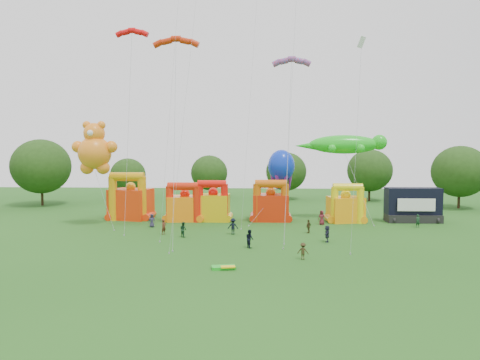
{
  "coord_description": "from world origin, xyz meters",
  "views": [
    {
      "loc": [
        3.08,
        -32.64,
        10.06
      ],
      "look_at": [
        0.4,
        18.0,
        6.51
      ],
      "focal_mm": 32.0,
      "sensor_mm": 36.0,
      "label": 1
    }
  ],
  "objects_px": {
    "bouncy_castle_0": "(130,201)",
    "gecko_kite": "(353,171)",
    "spectator_0": "(152,221)",
    "bouncy_castle_2": "(213,205)",
    "teddy_bear_kite": "(99,171)",
    "octopus_kite": "(271,192)",
    "spectator_4": "(309,226)",
    "stage_trailer": "(413,205)"
  },
  "relations": [
    {
      "from": "bouncy_castle_2",
      "to": "gecko_kite",
      "type": "distance_m",
      "value": 20.32
    },
    {
      "from": "spectator_4",
      "to": "teddy_bear_kite",
      "type": "bearing_deg",
      "value": -55.92
    },
    {
      "from": "stage_trailer",
      "to": "spectator_4",
      "type": "distance_m",
      "value": 17.96
    },
    {
      "from": "bouncy_castle_2",
      "to": "teddy_bear_kite",
      "type": "height_order",
      "value": "teddy_bear_kite"
    },
    {
      "from": "gecko_kite",
      "to": "spectator_0",
      "type": "height_order",
      "value": "gecko_kite"
    },
    {
      "from": "teddy_bear_kite",
      "to": "gecko_kite",
      "type": "xyz_separation_m",
      "value": [
        33.93,
        6.19,
        -0.12
      ]
    },
    {
      "from": "octopus_kite",
      "to": "spectator_4",
      "type": "xyz_separation_m",
      "value": [
        4.4,
        -8.9,
        -3.25
      ]
    },
    {
      "from": "bouncy_castle_2",
      "to": "gecko_kite",
      "type": "height_order",
      "value": "gecko_kite"
    },
    {
      "from": "stage_trailer",
      "to": "octopus_kite",
      "type": "height_order",
      "value": "octopus_kite"
    },
    {
      "from": "gecko_kite",
      "to": "spectator_0",
      "type": "relative_size",
      "value": 7.54
    },
    {
      "from": "bouncy_castle_0",
      "to": "gecko_kite",
      "type": "relative_size",
      "value": 0.53
    },
    {
      "from": "teddy_bear_kite",
      "to": "octopus_kite",
      "type": "height_order",
      "value": "teddy_bear_kite"
    },
    {
      "from": "bouncy_castle_2",
      "to": "teddy_bear_kite",
      "type": "distance_m",
      "value": 16.15
    },
    {
      "from": "bouncy_castle_0",
      "to": "stage_trailer",
      "type": "height_order",
      "value": "bouncy_castle_0"
    },
    {
      "from": "gecko_kite",
      "to": "bouncy_castle_2",
      "type": "bearing_deg",
      "value": -178.59
    },
    {
      "from": "spectator_4",
      "to": "octopus_kite",
      "type": "bearing_deg",
      "value": -113.93
    },
    {
      "from": "gecko_kite",
      "to": "teddy_bear_kite",
      "type": "bearing_deg",
      "value": -169.66
    },
    {
      "from": "bouncy_castle_0",
      "to": "teddy_bear_kite",
      "type": "bearing_deg",
      "value": -107.3
    },
    {
      "from": "bouncy_castle_2",
      "to": "stage_trailer",
      "type": "height_order",
      "value": "bouncy_castle_2"
    },
    {
      "from": "stage_trailer",
      "to": "teddy_bear_kite",
      "type": "height_order",
      "value": "teddy_bear_kite"
    },
    {
      "from": "bouncy_castle_2",
      "to": "octopus_kite",
      "type": "distance_m",
      "value": 8.46
    },
    {
      "from": "bouncy_castle_0",
      "to": "stage_trailer",
      "type": "relative_size",
      "value": 0.93
    },
    {
      "from": "bouncy_castle_2",
      "to": "spectator_4",
      "type": "bearing_deg",
      "value": -33.54
    },
    {
      "from": "teddy_bear_kite",
      "to": "gecko_kite",
      "type": "distance_m",
      "value": 34.49
    },
    {
      "from": "bouncy_castle_0",
      "to": "bouncy_castle_2",
      "type": "bearing_deg",
      "value": -3.83
    },
    {
      "from": "stage_trailer",
      "to": "spectator_4",
      "type": "height_order",
      "value": "stage_trailer"
    },
    {
      "from": "stage_trailer",
      "to": "octopus_kite",
      "type": "xyz_separation_m",
      "value": [
        -19.87,
        -0.1,
        1.74
      ]
    },
    {
      "from": "bouncy_castle_0",
      "to": "stage_trailer",
      "type": "bearing_deg",
      "value": -0.3
    },
    {
      "from": "octopus_kite",
      "to": "spectator_4",
      "type": "height_order",
      "value": "octopus_kite"
    },
    {
      "from": "gecko_kite",
      "to": "spectator_0",
      "type": "bearing_deg",
      "value": -167.53
    },
    {
      "from": "bouncy_castle_2",
      "to": "spectator_4",
      "type": "distance_m",
      "value": 15.24
    },
    {
      "from": "stage_trailer",
      "to": "gecko_kite",
      "type": "xyz_separation_m",
      "value": [
        -8.42,
        -0.12,
        4.88
      ]
    },
    {
      "from": "stage_trailer",
      "to": "spectator_0",
      "type": "relative_size",
      "value": 4.25
    },
    {
      "from": "teddy_bear_kite",
      "to": "spectator_4",
      "type": "distance_m",
      "value": 27.79
    },
    {
      "from": "bouncy_castle_2",
      "to": "spectator_4",
      "type": "height_order",
      "value": "bouncy_castle_2"
    },
    {
      "from": "spectator_0",
      "to": "spectator_4",
      "type": "xyz_separation_m",
      "value": [
        20.04,
        -2.88,
        -0.05
      ]
    },
    {
      "from": "stage_trailer",
      "to": "spectator_0",
      "type": "xyz_separation_m",
      "value": [
        -35.51,
        -6.12,
        -1.45
      ]
    },
    {
      "from": "stage_trailer",
      "to": "spectator_4",
      "type": "relative_size",
      "value": 4.52
    },
    {
      "from": "teddy_bear_kite",
      "to": "bouncy_castle_0",
      "type": "bearing_deg",
      "value": 72.7
    },
    {
      "from": "bouncy_castle_0",
      "to": "gecko_kite",
      "type": "height_order",
      "value": "gecko_kite"
    },
    {
      "from": "bouncy_castle_0",
      "to": "bouncy_castle_2",
      "type": "xyz_separation_m",
      "value": [
        12.2,
        -0.82,
        -0.37
      ]
    },
    {
      "from": "teddy_bear_kite",
      "to": "gecko_kite",
      "type": "height_order",
      "value": "teddy_bear_kite"
    }
  ]
}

